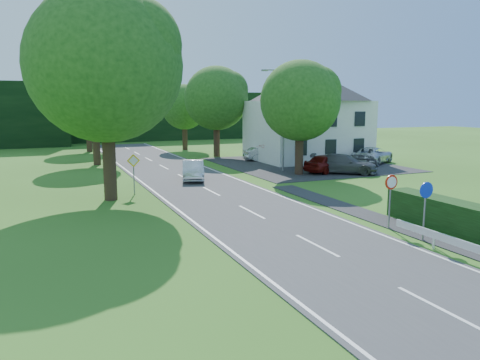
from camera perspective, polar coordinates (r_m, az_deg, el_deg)
name	(u,v)px	position (r m, az deg, el deg)	size (l,w,h in m)	color
road	(236,204)	(25.13, -0.47, -3.00)	(7.00, 80.00, 0.04)	#3C3C3F
parking_pad	(305,164)	(41.95, 7.88, 1.91)	(14.00, 16.00, 0.04)	#232426
line_edge_left	(177,209)	(24.10, -7.64, -3.56)	(0.12, 80.00, 0.01)	white
line_edge_right	(289,199)	(26.52, 6.03, -2.34)	(0.12, 80.00, 0.01)	white
line_centre	(236,204)	(25.13, -0.47, -2.95)	(0.12, 80.00, 0.01)	white
tree_main	(106,95)	(26.90, -15.98, 9.90)	(9.40, 9.40, 11.64)	#1D4815
tree_left_far	(95,116)	(42.92, -17.27, 7.46)	(7.00, 7.00, 8.58)	#1D4815
tree_right_far	(216,112)	(47.60, -2.89, 8.32)	(7.40, 7.40, 9.09)	#1D4815
tree_left_back	(88,116)	(54.91, -18.05, 7.49)	(6.60, 6.60, 8.07)	#1D4815
tree_right_back	(185,117)	(54.91, -6.78, 7.61)	(6.20, 6.20, 7.56)	#1D4815
tree_right_mid	(300,118)	(35.54, 7.31, 7.50)	(7.00, 7.00, 8.58)	#1D4815
treeline_right	(167,116)	(70.87, -8.88, 7.72)	(30.00, 5.00, 7.00)	black
house_white	(308,114)	(45.22, 8.24, 8.01)	(10.60, 8.40, 8.60)	white
streetlight	(282,115)	(37.07, 5.16, 7.88)	(2.03, 0.18, 8.00)	gray
sign_roundabout	(426,199)	(19.71, 21.69, -2.22)	(0.64, 0.08, 2.37)	gray
sign_speed_limit	(391,189)	(21.12, 17.92, -1.00)	(0.64, 0.11, 2.37)	gray
sign_priority_left	(134,166)	(28.33, -12.85, 1.66)	(0.78, 0.09, 2.44)	gray
moving_car	(193,170)	(33.11, -5.74, 1.20)	(1.46, 4.17, 1.38)	silver
motorcycle	(190,165)	(36.93, -6.09, 1.81)	(0.72, 2.06, 1.08)	black
parked_car_red	(328,163)	(37.25, 10.67, 2.07)	(1.74, 4.32, 1.47)	#620F0A
parked_car_silver_a	(265,153)	(44.39, 3.11, 3.28)	(1.41, 4.05, 1.33)	silver
parked_car_grey	(344,164)	(36.90, 12.54, 1.94)	(2.06, 5.08, 1.47)	#4A4A4F
parked_car_silver_b	(373,155)	(43.79, 15.87, 2.94)	(2.42, 5.25, 1.46)	silver
parasol	(265,154)	(42.21, 3.11, 3.24)	(1.90, 1.93, 1.74)	#B60E1A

